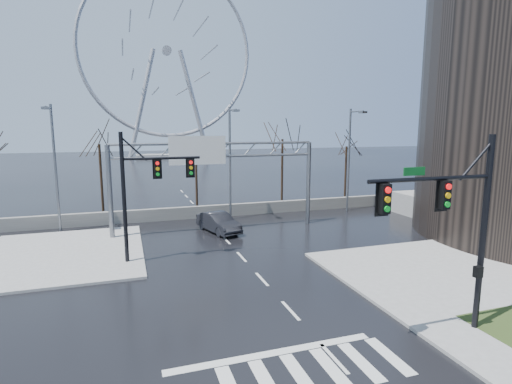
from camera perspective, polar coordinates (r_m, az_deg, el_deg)
name	(u,v)px	position (r m, az deg, el deg)	size (l,w,h in m)	color
ground	(290,311)	(19.03, 4.95, -16.52)	(260.00, 260.00, 0.00)	black
sidewalk_right_ext	(436,270)	(25.78, 24.31, -10.12)	(12.00, 10.00, 0.15)	gray
sidewalk_far	(63,254)	(29.21, -25.88, -7.98)	(10.00, 12.00, 0.15)	gray
barrier_wall	(205,212)	(37.18, -7.24, -2.79)	(52.00, 0.50, 1.10)	slate
signal_mast_near	(458,217)	(17.07, 26.94, -3.23)	(5.52, 0.41, 8.00)	black
signal_mast_far	(143,185)	(24.94, -15.83, 1.00)	(4.72, 0.41, 8.00)	black
sign_gantry	(212,167)	(31.50, -6.32, 3.59)	(16.36, 0.40, 7.60)	slate
streetlight_left	(54,158)	(34.36, -26.90, 4.30)	(0.50, 2.55, 10.00)	slate
streetlight_mid	(231,155)	(35.10, -3.62, 5.36)	(0.50, 2.55, 10.00)	slate
streetlight_right	(351,152)	(39.84, 13.41, 5.59)	(0.50, 2.55, 10.00)	slate
tree_left	(100,152)	(39.35, -21.44, 5.29)	(3.75, 3.75, 7.50)	black
tree_center	(196,158)	(40.91, -8.58, 4.83)	(3.25, 3.25, 6.50)	black
tree_right	(282,147)	(42.34, 3.78, 6.47)	(3.90, 3.90, 7.80)	black
tree_far_right	(346,153)	(46.41, 12.78, 5.51)	(3.40, 3.40, 6.80)	black
ferris_wheel	(167,58)	(112.77, -12.60, 18.17)	(45.00, 6.00, 50.91)	gray
car	(219,222)	(31.89, -5.38, -4.35)	(1.65, 4.74, 1.56)	black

